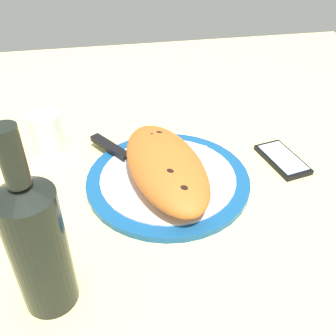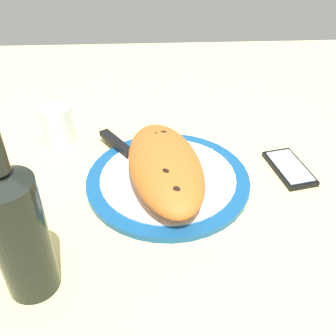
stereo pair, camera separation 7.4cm
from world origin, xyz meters
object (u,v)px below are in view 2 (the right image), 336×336
object	(u,v)px
calzone	(165,166)
wine_bottle	(18,230)
water_glass	(58,127)
fork	(203,168)
plate	(168,180)
smartphone	(289,168)
knife	(124,150)

from	to	relation	value
calzone	wine_bottle	distance (cm)	29.67
water_glass	fork	bearing A→B (deg)	-114.21
plate	wine_bottle	bearing A→B (deg)	137.12
plate	calzone	size ratio (longest dim) A/B	1.05
smartphone	knife	bearing A→B (deg)	79.67
plate	smartphone	xyz separation A→B (cm)	(2.61, -24.26, -0.16)
plate	water_glass	bearing A→B (deg)	56.25
smartphone	wine_bottle	world-z (taller)	wine_bottle
wine_bottle	knife	bearing A→B (deg)	-21.20
fork	smartphone	world-z (taller)	fork
wine_bottle	calzone	bearing A→B (deg)	-43.20
fork	wine_bottle	xyz separation A→B (cm)	(-23.84, 27.33, 9.30)
calzone	wine_bottle	world-z (taller)	wine_bottle
fork	smartphone	distance (cm)	17.40
calzone	knife	size ratio (longest dim) A/B	1.44
calzone	smartphone	bearing A→B (deg)	-82.05
water_glass	knife	bearing A→B (deg)	-114.97
plate	knife	size ratio (longest dim) A/B	1.51
plate	water_glass	size ratio (longest dim) A/B	3.60
knife	smartphone	distance (cm)	33.39
calzone	smartphone	world-z (taller)	calzone
knife	smartphone	size ratio (longest dim) A/B	1.58
wine_bottle	fork	bearing A→B (deg)	-48.89
plate	smartphone	world-z (taller)	plate
calzone	water_glass	distance (cm)	27.43
fork	knife	world-z (taller)	knife
fork	wine_bottle	bearing A→B (deg)	131.11
calzone	smartphone	xyz separation A→B (cm)	(3.47, -24.83, -4.08)
calzone	fork	world-z (taller)	calzone
calzone	wine_bottle	size ratio (longest dim) A/B	1.06
knife	smartphone	world-z (taller)	knife
smartphone	fork	bearing A→B (deg)	92.46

